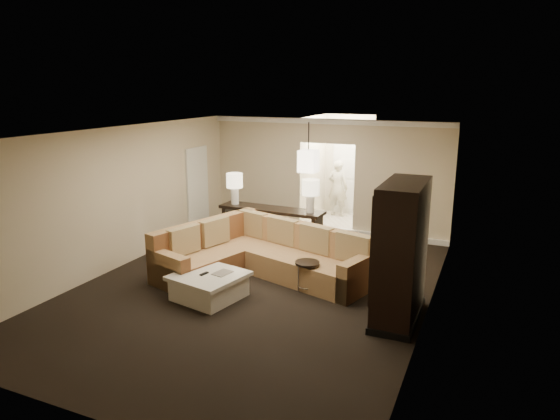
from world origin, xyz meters
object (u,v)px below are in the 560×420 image
at_px(person, 338,185).
at_px(armoire, 400,255).
at_px(coffee_table, 209,286).
at_px(drink_table, 307,270).
at_px(sectional_sofa, 260,255).
at_px(console_table, 271,224).

bearing_deg(person, armoire, 120.51).
distance_m(coffee_table, armoire, 3.26).
xyz_separation_m(armoire, drink_table, (-1.68, 0.44, -0.66)).
relative_size(drink_table, person, 0.31).
xyz_separation_m(armoire, person, (-2.78, 5.77, -0.17)).
bearing_deg(coffee_table, drink_table, 34.19).
bearing_deg(coffee_table, sectional_sofa, 75.66).
height_order(coffee_table, drink_table, drink_table).
bearing_deg(console_table, person, 83.60).
relative_size(coffee_table, console_table, 0.53).
bearing_deg(console_table, drink_table, -49.00).
distance_m(sectional_sofa, drink_table, 1.15).
height_order(coffee_table, console_table, console_table).
bearing_deg(armoire, sectional_sofa, 164.32).
xyz_separation_m(drink_table, person, (-1.10, 5.33, 0.48)).
relative_size(sectional_sofa, console_table, 1.62).
bearing_deg(armoire, coffee_table, -170.25).
bearing_deg(coffee_table, console_table, 93.05).
relative_size(console_table, person, 1.39).
bearing_deg(sectional_sofa, armoire, 1.07).
bearing_deg(person, console_table, 86.64).
relative_size(sectional_sofa, person, 2.25).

